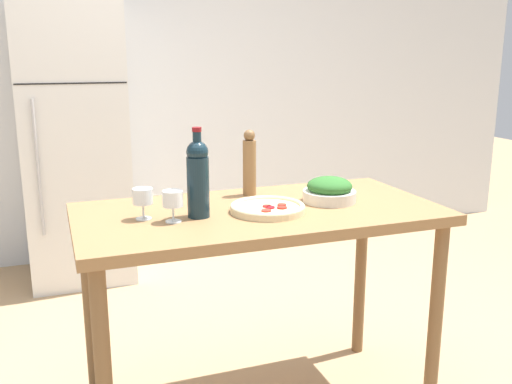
% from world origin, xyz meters
% --- Properties ---
extents(wall_back, '(6.40, 0.06, 2.60)m').
position_xyz_m(wall_back, '(0.00, 2.25, 1.30)').
color(wall_back, silver).
rests_on(wall_back, ground_plane).
extents(refrigerator, '(0.66, 0.66, 1.84)m').
position_xyz_m(refrigerator, '(-0.61, 1.88, 0.92)').
color(refrigerator, silver).
rests_on(refrigerator, ground_plane).
extents(prep_counter, '(1.43, 0.71, 0.90)m').
position_xyz_m(prep_counter, '(0.00, 0.00, 0.79)').
color(prep_counter, olive).
rests_on(prep_counter, ground_plane).
extents(wine_bottle, '(0.08, 0.08, 0.34)m').
position_xyz_m(wine_bottle, '(-0.25, -0.03, 1.05)').
color(wine_bottle, '#142833').
rests_on(wine_bottle, prep_counter).
extents(wine_glass_near, '(0.07, 0.07, 0.12)m').
position_xyz_m(wine_glass_near, '(-0.36, -0.06, 0.98)').
color(wine_glass_near, silver).
rests_on(wine_glass_near, prep_counter).
extents(wine_glass_far, '(0.07, 0.07, 0.12)m').
position_xyz_m(wine_glass_far, '(-0.45, 0.01, 0.98)').
color(wine_glass_far, silver).
rests_on(wine_glass_far, prep_counter).
extents(pepper_mill, '(0.06, 0.06, 0.28)m').
position_xyz_m(pepper_mill, '(0.04, 0.23, 1.04)').
color(pepper_mill, olive).
rests_on(pepper_mill, prep_counter).
extents(salad_bowl, '(0.22, 0.22, 0.10)m').
position_xyz_m(salad_bowl, '(0.31, 0.01, 0.95)').
color(salad_bowl, silver).
rests_on(salad_bowl, prep_counter).
extents(homemade_pizza, '(0.29, 0.29, 0.03)m').
position_xyz_m(homemade_pizza, '(0.01, -0.06, 0.91)').
color(homemade_pizza, beige).
rests_on(homemade_pizza, prep_counter).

